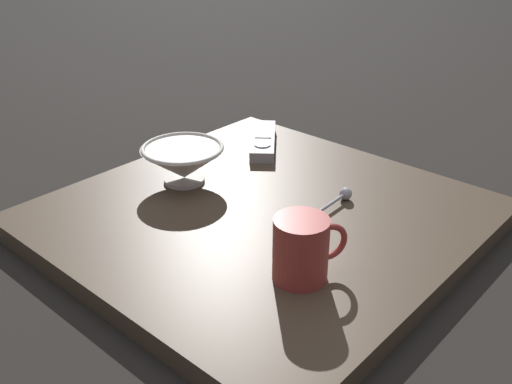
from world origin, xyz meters
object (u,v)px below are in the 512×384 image
object	(u,v)px
cereal_bowl	(183,162)
teaspoon	(341,197)
coffee_mug	(302,249)
tv_remote_near	(263,141)

from	to	relation	value
cereal_bowl	teaspoon	xyz separation A→B (m)	(0.27, 0.13, -0.03)
coffee_mug	teaspoon	size ratio (longest dim) A/B	0.83
tv_remote_near	cereal_bowl	bearing A→B (deg)	-88.99
cereal_bowl	coffee_mug	bearing A→B (deg)	-15.29
coffee_mug	tv_remote_near	distance (m)	0.48
coffee_mug	tv_remote_near	xyz separation A→B (m)	(-0.36, 0.33, -0.03)
coffee_mug	tv_remote_near	world-z (taller)	coffee_mug
cereal_bowl	teaspoon	world-z (taller)	cereal_bowl
cereal_bowl	teaspoon	size ratio (longest dim) A/B	1.22
tv_remote_near	coffee_mug	bearing A→B (deg)	-42.43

